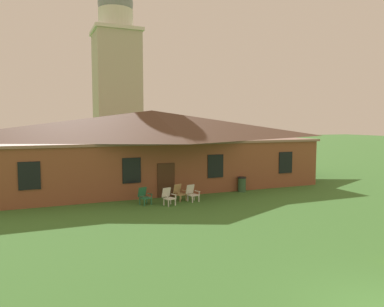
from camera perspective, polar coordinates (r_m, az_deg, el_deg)
brick_building at (r=27.11m, az=-6.25°, el=1.07°), size 22.83×10.40×5.45m
dome_tower at (r=42.62m, az=-11.69°, el=11.35°), size 5.18×5.18×20.51m
lawn_chair_by_porch at (r=20.61m, az=-7.50°, el=-6.55°), size 0.76×0.82×0.96m
lawn_chair_near_door at (r=20.31m, az=-3.74°, el=-6.69°), size 0.75×0.80×0.96m
lawn_chair_left_end at (r=21.45m, az=-2.00°, el=-6.06°), size 0.77×0.82×0.96m
lawn_chair_middle at (r=21.24m, az=0.00°, el=-6.16°), size 0.74×0.78×0.96m
trash_bin at (r=24.33m, az=7.81°, el=-4.80°), size 0.56×0.56×0.98m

